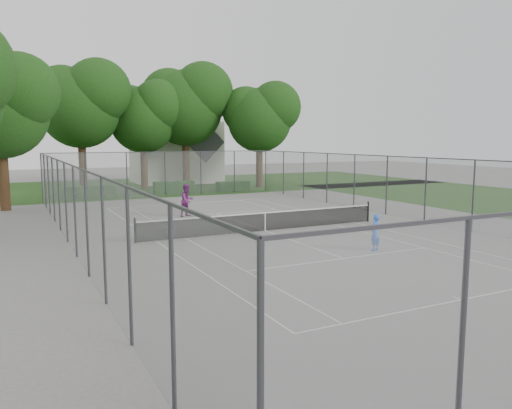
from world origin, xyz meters
name	(u,v)px	position (x,y,z in m)	size (l,w,h in m)	color
ground	(265,231)	(0.00, 0.00, 0.00)	(120.00, 120.00, 0.00)	slate
grass_far	(139,186)	(0.00, 26.00, 0.00)	(60.00, 20.00, 0.00)	#1E4212
court_markings	(265,231)	(0.00, 0.00, 0.01)	(11.03, 23.83, 0.01)	silver
tennis_net	(265,221)	(0.00, 0.00, 0.51)	(12.87, 0.10, 1.10)	black
perimeter_fence	(265,195)	(0.00, 0.00, 1.81)	(18.08, 34.08, 3.52)	#38383D
tree_far_left	(81,101)	(-5.29, 22.93, 7.65)	(7.74, 7.07, 11.13)	#3A2415
tree_far_midleft	(144,114)	(0.02, 23.27, 6.68)	(6.77, 6.18, 9.73)	#3A2415
tree_far_midright	(186,102)	(4.07, 23.47, 7.93)	(8.02, 7.33, 11.53)	#3A2415
tree_far_right	(261,115)	(10.12, 20.19, 6.72)	(6.81, 6.21, 9.78)	#3A2415
tree_side_back	(1,103)	(-11.30, 13.66, 6.70)	(6.79, 6.20, 9.76)	#3A2415
hedge_left	(90,192)	(-5.53, 18.43, 0.47)	(3.75, 1.12, 0.94)	#1B4315
hedge_mid	(174,188)	(1.06, 18.14, 0.52)	(3.30, 0.94, 1.04)	#1B4315
hedge_right	(233,186)	(6.33, 18.05, 0.42)	(2.82, 1.04, 0.85)	#1B4315
house	(176,142)	(4.67, 28.83, 4.18)	(8.34, 6.46, 10.38)	silver
girl_player	(375,232)	(1.96, -5.83, 0.75)	(0.55, 0.36, 1.50)	blue
woman_player	(187,200)	(-1.89, 6.18, 0.95)	(0.92, 0.72, 1.89)	#7A2872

